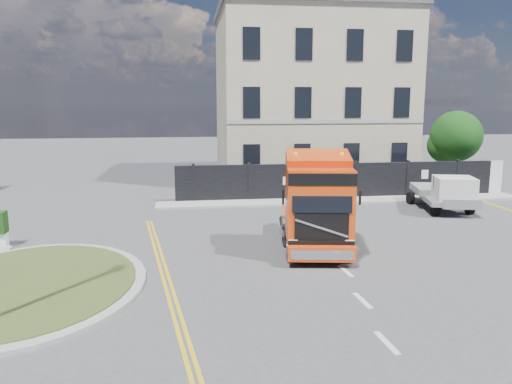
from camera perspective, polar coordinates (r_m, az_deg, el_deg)
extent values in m
plane|color=#424244|center=(18.46, -0.46, -6.55)|extent=(120.00, 120.00, 0.00)
cylinder|color=#979791|center=(16.18, -24.77, -9.76)|extent=(6.80, 6.80, 0.12)
cylinder|color=#31431A|center=(16.15, -24.79, -9.49)|extent=(6.20, 6.20, 0.05)
cube|color=black|center=(28.11, 9.41, 1.24)|extent=(18.00, 0.25, 2.00)
cube|color=silver|center=(31.66, 24.28, 1.47)|extent=(2.60, 0.12, 2.00)
cube|color=#B9B493|center=(35.01, 5.98, 10.47)|extent=(12.00, 10.00, 11.00)
cube|color=#4F4E54|center=(35.51, 6.16, 19.79)|extent=(12.30, 10.30, 0.50)
cube|color=#B9B493|center=(36.45, 11.09, 20.61)|extent=(0.80, 0.80, 1.60)
cylinder|color=#382619|center=(34.19, 21.67, 2.58)|extent=(0.24, 0.24, 2.40)
sphere|color=#14340F|center=(34.00, 21.90, 5.92)|extent=(3.20, 3.20, 3.20)
sphere|color=#14340F|center=(34.15, 20.77, 5.00)|extent=(2.20, 2.20, 2.20)
cube|color=#979791|center=(27.43, 9.90, -0.99)|extent=(20.00, 1.60, 0.12)
cube|color=black|center=(19.21, 6.60, -3.88)|extent=(3.02, 5.85, 0.40)
cube|color=red|center=(17.44, 7.14, -1.18)|extent=(2.55, 2.62, 2.48)
cube|color=red|center=(18.18, 6.92, 2.55)|extent=(2.31, 1.13, 1.24)
cube|color=black|center=(16.26, 7.57, -0.74)|extent=(1.93, 0.36, 0.93)
cube|color=red|center=(16.42, 7.53, -7.01)|extent=(2.23, 0.65, 0.49)
cylinder|color=black|center=(17.03, 4.05, -6.41)|extent=(0.42, 0.95, 0.92)
cylinder|color=gray|center=(17.03, 4.05, -6.41)|extent=(0.40, 0.55, 0.51)
cylinder|color=black|center=(17.23, 10.46, -6.36)|extent=(0.42, 0.95, 0.92)
cylinder|color=gray|center=(17.23, 10.46, -6.36)|extent=(0.40, 0.55, 0.51)
cylinder|color=black|center=(20.06, 3.63, -3.83)|extent=(0.42, 0.95, 0.92)
cylinder|color=gray|center=(20.06, 3.63, -3.83)|extent=(0.40, 0.55, 0.51)
cylinder|color=black|center=(20.23, 9.06, -3.82)|extent=(0.42, 0.95, 0.92)
cylinder|color=gray|center=(20.23, 9.06, -3.82)|extent=(0.40, 0.55, 0.51)
cylinder|color=black|center=(21.09, 3.52, -3.13)|extent=(0.42, 0.95, 0.92)
cylinder|color=gray|center=(21.09, 3.52, -3.13)|extent=(0.40, 0.55, 0.51)
cylinder|color=black|center=(21.25, 8.68, -3.13)|extent=(0.42, 0.95, 0.92)
cylinder|color=gray|center=(21.25, 8.68, -3.13)|extent=(0.40, 0.55, 0.51)
cube|color=slate|center=(26.75, 20.19, -0.49)|extent=(2.75, 4.69, 0.23)
cube|color=silver|center=(25.47, 21.70, 0.26)|extent=(2.09, 2.02, 1.19)
cylinder|color=black|center=(25.22, 19.84, -1.83)|extent=(0.23, 0.64, 0.64)
cylinder|color=black|center=(26.06, 23.24, -1.68)|extent=(0.23, 0.64, 0.64)
cylinder|color=black|center=(27.63, 17.23, -0.67)|extent=(0.23, 0.64, 0.64)
cylinder|color=black|center=(28.41, 20.42, -0.56)|extent=(0.23, 0.64, 0.64)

